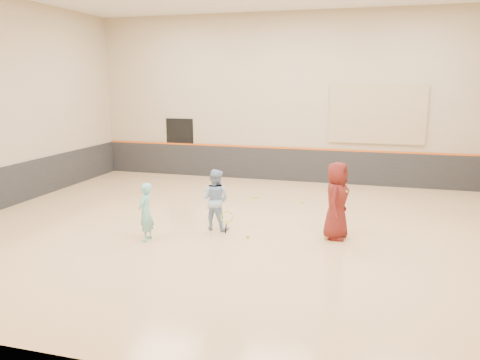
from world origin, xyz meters
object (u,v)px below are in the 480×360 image
(instructor, at_px, (215,199))
(spare_racket, at_px, (256,197))
(young_man, at_px, (337,201))
(girl, at_px, (146,212))

(instructor, distance_m, spare_racket, 3.22)
(young_man, relative_size, spare_racket, 2.47)
(girl, height_order, spare_racket, girl)
(girl, height_order, young_man, young_man)
(young_man, xyz_separation_m, spare_racket, (-2.65, 3.03, -0.82))
(instructor, xyz_separation_m, young_man, (2.92, 0.11, 0.15))
(girl, distance_m, young_man, 4.41)
(girl, distance_m, instructor, 1.77)
(girl, relative_size, spare_racket, 1.85)
(spare_racket, bearing_deg, girl, -109.44)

